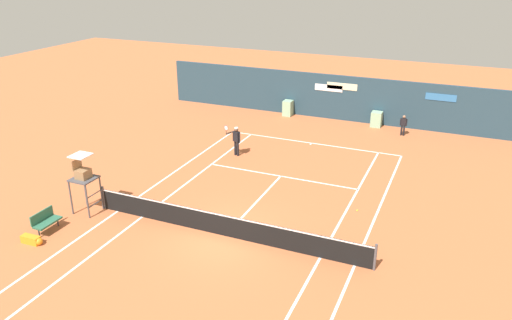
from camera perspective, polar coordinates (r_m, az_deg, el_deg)
ground_plane at (r=20.86m, az=-2.87°, el=-7.88°), size 80.00×80.00×0.01m
tennis_net at (r=20.16m, az=-3.61°, el=-7.39°), size 12.10×0.10×1.07m
sponsor_back_wall at (r=34.70m, az=9.09°, el=7.01°), size 25.00×1.02×3.05m
umpire_chair at (r=22.68m, az=-19.15°, el=-1.70°), size 1.00×1.00×2.69m
player_bench at (r=22.18m, az=-22.93°, el=-6.34°), size 0.54×1.18×0.88m
equipment_bag at (r=21.64m, az=-24.16°, el=-8.34°), size 0.94×0.33×0.32m
player_on_baseline at (r=27.91m, az=-2.30°, el=2.45°), size 0.81×0.68×1.88m
ball_kid_centre_post at (r=32.51m, az=16.50°, el=3.98°), size 0.44×0.18×1.32m
tennis_ball_mid_court at (r=22.65m, az=11.49°, el=-5.65°), size 0.07×0.07×0.07m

